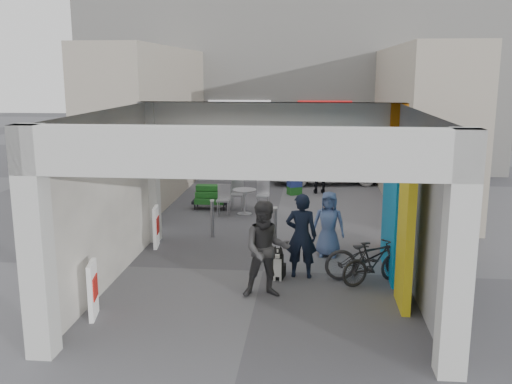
# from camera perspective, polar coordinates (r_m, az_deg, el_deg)

# --- Properties ---
(ground) EXTENTS (90.00, 90.00, 0.00)m
(ground) POSITION_cam_1_polar(r_m,az_deg,el_deg) (12.41, 0.69, -7.91)
(ground) COLOR #5C5B61
(ground) RESTS_ON ground
(arcade_canopy) EXTENTS (6.40, 6.45, 6.40)m
(arcade_canopy) POSITION_cam_1_polar(r_m,az_deg,el_deg) (10.99, 3.17, 1.89)
(arcade_canopy) COLOR silver
(arcade_canopy) RESTS_ON ground
(far_building) EXTENTS (18.00, 4.08, 8.00)m
(far_building) POSITION_cam_1_polar(r_m,az_deg,el_deg) (25.64, 3.43, 11.46)
(far_building) COLOR silver
(far_building) RESTS_ON ground
(plaza_bldg_left) EXTENTS (2.00, 9.00, 5.00)m
(plaza_bldg_left) POSITION_cam_1_polar(r_m,az_deg,el_deg) (19.97, -10.47, 6.85)
(plaza_bldg_left) COLOR #A99E8C
(plaza_bldg_left) RESTS_ON ground
(plaza_bldg_right) EXTENTS (2.00, 9.00, 5.00)m
(plaza_bldg_right) POSITION_cam_1_polar(r_m,az_deg,el_deg) (19.52, 16.02, 6.47)
(plaza_bldg_right) COLOR #A99E8C
(plaza_bldg_right) RESTS_ON ground
(bollard_left) EXTENTS (0.09, 0.09, 0.97)m
(bollard_left) POSITION_cam_1_polar(r_m,az_deg,el_deg) (14.79, -4.39, -2.69)
(bollard_left) COLOR gray
(bollard_left) RESTS_ON ground
(bollard_center) EXTENTS (0.09, 0.09, 0.83)m
(bollard_center) POSITION_cam_1_polar(r_m,az_deg,el_deg) (14.58, 1.93, -3.17)
(bollard_center) COLOR gray
(bollard_center) RESTS_ON ground
(bollard_right) EXTENTS (0.09, 0.09, 0.92)m
(bollard_right) POSITION_cam_1_polar(r_m,az_deg,el_deg) (14.46, 7.41, -3.20)
(bollard_right) COLOR gray
(bollard_right) RESTS_ON ground
(advert_board_near) EXTENTS (0.19, 0.56, 1.00)m
(advert_board_near) POSITION_cam_1_polar(r_m,az_deg,el_deg) (10.44, -15.99, -9.37)
(advert_board_near) COLOR silver
(advert_board_near) RESTS_ON ground
(advert_board_far) EXTENTS (0.16, 0.56, 1.00)m
(advert_board_far) POSITION_cam_1_polar(r_m,az_deg,el_deg) (14.13, -9.95, -3.44)
(advert_board_far) COLOR silver
(advert_board_far) RESTS_ON ground
(cafe_set) EXTENTS (1.51, 1.22, 0.91)m
(cafe_set) POSITION_cam_1_polar(r_m,az_deg,el_deg) (17.43, -1.44, -0.94)
(cafe_set) COLOR #AAAAAF
(cafe_set) RESTS_ON ground
(produce_stand) EXTENTS (1.10, 0.60, 0.72)m
(produce_stand) POSITION_cam_1_polar(r_m,az_deg,el_deg) (17.86, -4.58, -0.78)
(produce_stand) COLOR black
(produce_stand) RESTS_ON ground
(crate_stack) EXTENTS (0.55, 0.50, 0.56)m
(crate_stack) POSITION_cam_1_polar(r_m,az_deg,el_deg) (19.92, 3.86, 0.55)
(crate_stack) COLOR #1A5819
(crate_stack) RESTS_ON ground
(border_collie) EXTENTS (0.27, 0.53, 0.73)m
(border_collie) POSITION_cam_1_polar(r_m,az_deg,el_deg) (11.89, 2.20, -7.35)
(border_collie) COLOR black
(border_collie) RESTS_ON ground
(man_with_dog) EXTENTS (0.68, 0.47, 1.79)m
(man_with_dog) POSITION_cam_1_polar(r_m,az_deg,el_deg) (11.85, 4.55, -4.37)
(man_with_dog) COLOR black
(man_with_dog) RESTS_ON ground
(man_back_turned) EXTENTS (1.01, 0.84, 1.87)m
(man_back_turned) POSITION_cam_1_polar(r_m,az_deg,el_deg) (10.80, 1.04, -5.76)
(man_back_turned) COLOR #3B3A3D
(man_back_turned) RESTS_ON ground
(man_elderly) EXTENTS (0.80, 0.57, 1.53)m
(man_elderly) POSITION_cam_1_polar(r_m,az_deg,el_deg) (13.29, 7.26, -3.19)
(man_elderly) COLOR #50679C
(man_elderly) RESTS_ON ground
(man_crates) EXTENTS (1.08, 0.52, 1.79)m
(man_crates) POSITION_cam_1_polar(r_m,az_deg,el_deg) (20.11, 6.48, 2.38)
(man_crates) COLOR black
(man_crates) RESTS_ON ground
(bicycle_front) EXTENTS (2.02, 1.03, 1.01)m
(bicycle_front) POSITION_cam_1_polar(r_m,az_deg,el_deg) (12.03, 11.42, -6.25)
(bicycle_front) COLOR black
(bicycle_front) RESTS_ON ground
(bicycle_rear) EXTENTS (1.52, 1.11, 0.91)m
(bicycle_rear) POSITION_cam_1_polar(r_m,az_deg,el_deg) (11.80, 11.76, -6.90)
(bicycle_rear) COLOR black
(bicycle_rear) RESTS_ON ground
(white_van) EXTENTS (4.47, 2.36, 1.45)m
(white_van) POSITION_cam_1_polar(r_m,az_deg,el_deg) (21.99, 7.05, 2.75)
(white_van) COLOR white
(white_van) RESTS_ON ground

